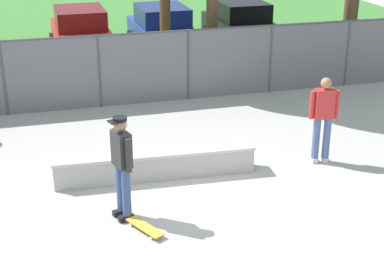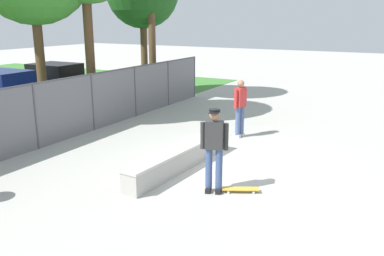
{
  "view_description": "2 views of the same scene",
  "coord_description": "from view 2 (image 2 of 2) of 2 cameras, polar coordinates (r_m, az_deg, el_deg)",
  "views": [
    {
      "loc": [
        -2.63,
        -8.94,
        5.11
      ],
      "look_at": [
        -0.09,
        0.44,
        1.23
      ],
      "focal_mm": 54.06,
      "sensor_mm": 36.0,
      "label": 1
    },
    {
      "loc": [
        -9.02,
        -3.9,
        3.66
      ],
      "look_at": [
        -0.46,
        0.82,
        1.06
      ],
      "focal_mm": 38.69,
      "sensor_mm": 36.0,
      "label": 2
    }
  ],
  "objects": [
    {
      "name": "skateboarder",
      "position": [
        8.77,
        3.07,
        -2.55
      ],
      "size": [
        0.37,
        0.58,
        1.84
      ],
      "color": "black",
      "rests_on": "ground"
    },
    {
      "name": "chainlink_fence",
      "position": [
        13.29,
        -16.96,
        2.87
      ],
      "size": [
        16.58,
        0.07,
        1.92
      ],
      "color": "#4C4C51",
      "rests_on": "ground"
    },
    {
      "name": "bystander",
      "position": [
        13.01,
        6.65,
        3.05
      ],
      "size": [
        0.59,
        0.33,
        1.82
      ],
      "color": "beige",
      "rests_on": "ground"
    },
    {
      "name": "skateboard",
      "position": [
        9.12,
        6.72,
        -8.35
      ],
      "size": [
        0.55,
        0.8,
        0.09
      ],
      "color": "gold",
      "rests_on": "ground"
    },
    {
      "name": "car_blue",
      "position": [
        18.04,
        -24.36,
        4.58
      ],
      "size": [
        2.07,
        4.23,
        1.66
      ],
      "color": "#233D9E",
      "rests_on": "ground"
    },
    {
      "name": "car_black",
      "position": [
        20.09,
        -18.04,
        6.11
      ],
      "size": [
        2.07,
        4.23,
        1.66
      ],
      "color": "black",
      "rests_on": "ground"
    },
    {
      "name": "ground_plane",
      "position": [
        10.49,
        5.17,
        -5.57
      ],
      "size": [
        80.0,
        80.0,
        0.0
      ],
      "primitive_type": "plane",
      "color": "#ADAAA3"
    },
    {
      "name": "concrete_ledge",
      "position": [
        10.31,
        -1.78,
        -4.24
      ],
      "size": [
        3.94,
        0.68,
        0.55
      ],
      "color": "#A8A59E",
      "rests_on": "ground"
    }
  ]
}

